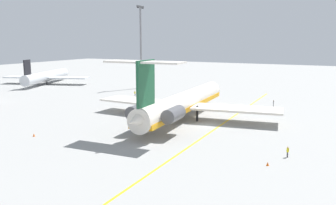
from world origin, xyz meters
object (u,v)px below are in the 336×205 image
at_px(ground_crew_near_tail, 143,93).
at_px(ground_crew_starboard, 273,103).
at_px(ground_crew_portside, 135,93).
at_px(safety_cone_nose, 268,164).
at_px(main_jetliner, 182,103).
at_px(ground_crew_near_nose, 288,150).
at_px(airliner_mid_right, 48,76).
at_px(light_mast, 141,44).
at_px(safety_cone_wingtip, 34,135).

bearing_deg(ground_crew_near_tail, ground_crew_starboard, 54.75).
height_order(ground_crew_portside, safety_cone_nose, ground_crew_portside).
bearing_deg(main_jetliner, ground_crew_near_nose, -125.48).
height_order(airliner_mid_right, ground_crew_near_nose, airliner_mid_right).
bearing_deg(ground_crew_near_tail, light_mast, 176.22).
relative_size(airliner_mid_right, ground_crew_near_nose, 20.03).
height_order(ground_crew_starboard, safety_cone_nose, ground_crew_starboard).
relative_size(ground_crew_near_tail, ground_crew_starboard, 1.01).
distance_m(main_jetliner, ground_crew_portside, 34.84).
height_order(safety_cone_wingtip, light_mast, light_mast).
xyz_separation_m(ground_crew_near_tail, safety_cone_wingtip, (-48.27, -6.13, -0.81)).
bearing_deg(safety_cone_wingtip, airliner_mid_right, 44.08).
xyz_separation_m(safety_cone_wingtip, light_mast, (64.02, 16.34, 15.40)).
distance_m(safety_cone_nose, light_mast, 84.24).
xyz_separation_m(ground_crew_portside, light_mast, (16.90, 8.02, 14.57)).
xyz_separation_m(ground_crew_near_tail, light_mast, (15.75, 10.22, 14.59)).
distance_m(ground_crew_near_nose, ground_crew_portside, 63.68).
relative_size(ground_crew_portside, safety_cone_wingtip, 3.18).
xyz_separation_m(main_jetliner, airliner_mid_right, (33.35, 74.25, -0.76)).
height_order(main_jetliner, ground_crew_portside, main_jetliner).
relative_size(airliner_mid_right, ground_crew_portside, 19.28).
bearing_deg(light_mast, main_jetliner, -138.82).
height_order(ground_crew_near_tail, ground_crew_starboard, ground_crew_near_tail).
distance_m(airliner_mid_right, ground_crew_starboard, 89.67).
height_order(ground_crew_near_tail, light_mast, light_mast).
height_order(ground_crew_near_nose, safety_cone_nose, ground_crew_near_nose).
xyz_separation_m(ground_crew_portside, ground_crew_starboard, (2.17, -41.44, -0.04)).
distance_m(main_jetliner, ground_crew_near_nose, 29.23).
relative_size(ground_crew_near_nose, ground_crew_near_tail, 0.98).
height_order(ground_crew_near_nose, ground_crew_portside, ground_crew_portside).
height_order(ground_crew_portside, light_mast, light_mast).
distance_m(airliner_mid_right, safety_cone_nose, 110.96).
xyz_separation_m(main_jetliner, safety_cone_wingtip, (-24.61, 18.13, -3.52)).
bearing_deg(ground_crew_near_tail, main_jetliner, 8.96).
relative_size(airliner_mid_right, light_mast, 1.17).
xyz_separation_m(ground_crew_near_tail, ground_crew_starboard, (1.02, -39.24, -0.01)).
xyz_separation_m(ground_crew_portside, safety_cone_wingtip, (-47.12, -8.32, -0.83)).
relative_size(ground_crew_portside, safety_cone_nose, 3.18).
relative_size(ground_crew_near_tail, safety_cone_nose, 3.12).
relative_size(main_jetliner, airliner_mid_right, 1.42).
bearing_deg(airliner_mid_right, safety_cone_wingtip, -155.52).
distance_m(main_jetliner, ground_crew_starboard, 29.00).
height_order(safety_cone_nose, light_mast, light_mast).
bearing_deg(ground_crew_near_tail, ground_crew_near_nose, 14.57).
height_order(ground_crew_starboard, safety_cone_wingtip, ground_crew_starboard).
bearing_deg(safety_cone_nose, ground_crew_near_nose, -20.76).
bearing_deg(safety_cone_nose, ground_crew_starboard, 9.77).
bearing_deg(main_jetliner, safety_cone_wingtip, 140.30).
height_order(ground_crew_starboard, light_mast, light_mast).
height_order(ground_crew_near_nose, ground_crew_near_tail, ground_crew_near_tail).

